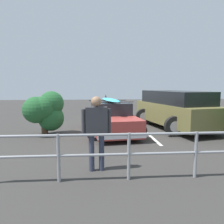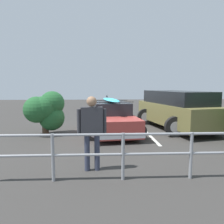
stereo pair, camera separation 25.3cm
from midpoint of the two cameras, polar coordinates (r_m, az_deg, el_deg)
The scene contains 7 objects.
ground_plane at distance 9.78m, azimuth -0.91°, elevation -4.90°, with size 44.00×44.00×0.02m, color #383533.
parking_stripe at distance 9.62m, azimuth 8.01°, elevation -5.10°, with size 4.55×0.12×0.00m, color silver.
sedan_car at distance 9.34m, azimuth -1.13°, elevation -1.58°, with size 2.55×4.37×1.57m.
suv_car at distance 10.51m, azimuth 15.39°, elevation 0.77°, with size 3.18×5.12×1.75m.
person_bystander at distance 5.06m, azimuth -5.52°, elevation -3.82°, with size 0.68×0.24×1.75m.
railing_fence at distance 4.79m, azimuth 11.65°, elevation -9.29°, with size 7.36×0.12×1.01m.
bush_near_left at distance 9.19m, azimuth -17.78°, elevation 0.39°, with size 1.57×1.34×1.77m.
Camera 1 is at (0.77, 9.54, 1.99)m, focal length 35.00 mm.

